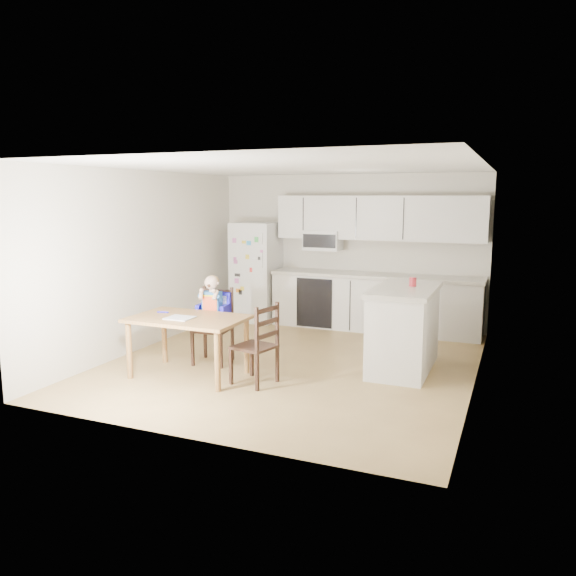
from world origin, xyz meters
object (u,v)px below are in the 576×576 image
Objects in this scene: chair_side at (261,339)px; dining_table at (188,325)px; kitchen_island at (404,328)px; red_cup at (413,282)px; refrigerator at (256,272)px; chair_booster at (214,310)px.

dining_table is at bearing -75.60° from chair_side.
chair_side is at bearing -138.60° from kitchen_island.
refrigerator is at bearing 149.78° from red_cup.
red_cup is at bearing 59.45° from kitchen_island.
dining_table is 1.42× the size of chair_side.
chair_booster is at bearing -164.77° from kitchen_island.
chair_booster reaches higher than dining_table.
dining_table is (-2.40, -1.37, -0.47)m from red_cup.
kitchen_island is 2.43m from chair_booster.
chair_booster reaches higher than chair_side.
red_cup is 2.55m from chair_booster.
red_cup is 0.12× the size of chair_side.
refrigerator is 3.17m from dining_table.
red_cup reaches higher than chair_booster.
kitchen_island is (2.92, -1.86, -0.33)m from refrigerator.
kitchen_island is 1.23× the size of chair_booster.
kitchen_island is at bearing 8.73° from chair_booster.
refrigerator is at bearing -140.93° from chair_side.
refrigerator is 3.48m from kitchen_island.
red_cup reaches higher than kitchen_island.
red_cup is at bearing 29.70° from dining_table.
chair_booster is 1.21× the size of chair_side.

